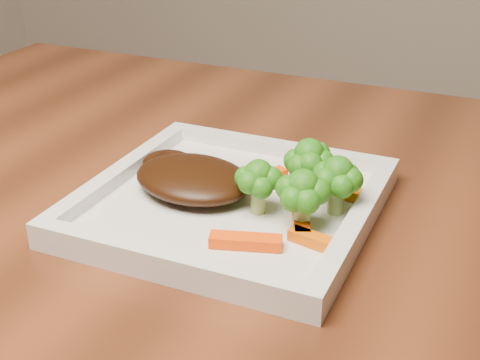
% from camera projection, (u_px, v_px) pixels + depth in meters
% --- Properties ---
extents(plate, '(0.27, 0.27, 0.01)m').
position_uv_depth(plate, '(231.00, 207.00, 0.65)').
color(plate, silver).
rests_on(plate, dining_table).
extents(steak, '(0.14, 0.12, 0.03)m').
position_uv_depth(steak, '(193.00, 178.00, 0.66)').
color(steak, black).
rests_on(steak, plate).
extents(broccoli_0, '(0.07, 0.07, 0.07)m').
position_uv_depth(broccoli_0, '(309.00, 162.00, 0.65)').
color(broccoli_0, '#176110').
rests_on(broccoli_0, plate).
extents(broccoli_1, '(0.06, 0.06, 0.06)m').
position_uv_depth(broccoli_1, '(337.00, 182.00, 0.62)').
color(broccoli_1, '#1B7513').
rests_on(broccoli_1, plate).
extents(broccoli_2, '(0.07, 0.07, 0.06)m').
position_uv_depth(broccoli_2, '(303.00, 199.00, 0.59)').
color(broccoli_2, '#176010').
rests_on(broccoli_2, plate).
extents(broccoli_3, '(0.07, 0.07, 0.06)m').
position_uv_depth(broccoli_3, '(258.00, 183.00, 0.62)').
color(broccoli_3, '#147112').
rests_on(broccoli_3, plate).
extents(carrot_0, '(0.06, 0.03, 0.01)m').
position_uv_depth(carrot_0, '(246.00, 241.00, 0.57)').
color(carrot_0, '#FF4204').
rests_on(carrot_0, plate).
extents(carrot_1, '(0.05, 0.02, 0.01)m').
position_uv_depth(carrot_1, '(316.00, 241.00, 0.57)').
color(carrot_1, '#DA5603').
rests_on(carrot_1, plate).
extents(carrot_3, '(0.06, 0.02, 0.01)m').
position_uv_depth(carrot_3, '(347.00, 193.00, 0.65)').
color(carrot_3, orange).
rests_on(carrot_3, plate).
extents(carrot_4, '(0.04, 0.05, 0.01)m').
position_uv_depth(carrot_4, '(264.00, 178.00, 0.68)').
color(carrot_4, '#FF4704').
rests_on(carrot_4, plate).
extents(carrot_5, '(0.03, 0.05, 0.01)m').
position_uv_depth(carrot_5, '(301.00, 222.00, 0.60)').
color(carrot_5, '#D53A03').
rests_on(carrot_5, plate).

